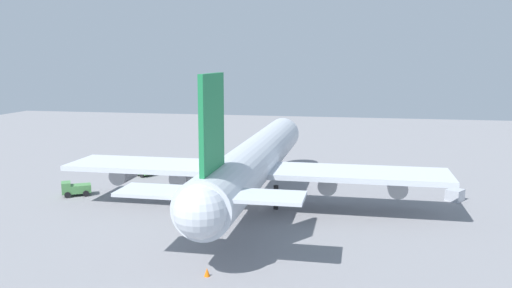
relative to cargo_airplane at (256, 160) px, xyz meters
The scene contains 7 objects.
ground_plane 6.33m from the cargo_airplane, ahead, with size 237.28×237.28×0.00m, color gray.
cargo_airplane is the anchor object (origin of this frame).
fuel_truck 27.70m from the cargo_airplane, 59.00° to the left, with size 3.76×4.27×2.46m.
cargo_loader 28.43m from the cargo_airplane, 92.29° to the left, with size 4.02×4.72×2.22m.
cargo_container_aft 29.95m from the cargo_airplane, 76.00° to the right, with size 3.15×3.04×1.69m.
safety_cone_nose 27.62m from the cargo_airplane, ahead, with size 0.53×0.53×0.76m, color orange.
safety_cone_tail 27.13m from the cargo_airplane, behind, with size 0.58×0.58×0.83m, color orange.
Camera 1 is at (-72.85, -14.43, 20.60)m, focal length 36.99 mm.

